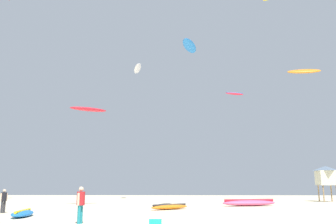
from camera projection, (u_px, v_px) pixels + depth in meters
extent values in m
cylinder|color=teal|center=(79.00, 215.00, 17.81)|extent=(0.17, 0.17, 0.88)
cylinder|color=teal|center=(81.00, 214.00, 18.00)|extent=(0.17, 0.17, 0.88)
cylinder|color=#B21E23|center=(81.00, 198.00, 18.06)|extent=(0.41, 0.41, 0.66)
cylinder|color=beige|center=(78.00, 199.00, 17.83)|extent=(0.12, 0.12, 0.61)
cylinder|color=beige|center=(83.00, 199.00, 18.27)|extent=(0.12, 0.12, 0.61)
sphere|color=beige|center=(81.00, 189.00, 18.15)|extent=(0.24, 0.24, 0.24)
cylinder|color=#2D2D33|center=(2.00, 207.00, 24.82)|extent=(0.15, 0.15, 0.79)
cylinder|color=#2D2D33|center=(4.00, 207.00, 24.97)|extent=(0.15, 0.15, 0.79)
cylinder|color=black|center=(4.00, 197.00, 25.03)|extent=(0.36, 0.36, 0.60)
cylinder|color=beige|center=(1.00, 197.00, 24.86)|extent=(0.11, 0.11, 0.55)
cylinder|color=beige|center=(7.00, 197.00, 25.20)|extent=(0.11, 0.11, 0.55)
sphere|color=beige|center=(4.00, 191.00, 25.12)|extent=(0.21, 0.21, 0.21)
ellipsoid|color=#E5598C|center=(249.00, 203.00, 33.40)|extent=(5.39, 2.66, 0.54)
cylinder|color=red|center=(249.00, 200.00, 33.45)|extent=(4.69, 1.36, 0.23)
ellipsoid|color=blue|center=(23.00, 214.00, 21.80)|extent=(1.51, 3.60, 0.40)
cylinder|color=yellow|center=(23.00, 211.00, 21.83)|extent=(0.63, 3.20, 0.15)
ellipsoid|color=orange|center=(170.00, 207.00, 28.51)|extent=(3.36, 3.16, 0.40)
cylinder|color=#2D2D33|center=(170.00, 205.00, 28.54)|extent=(2.57, 2.33, 0.16)
cylinder|color=#8C704C|center=(331.00, 193.00, 43.26)|extent=(0.14, 0.14, 1.90)
cylinder|color=#8C704C|center=(319.00, 193.00, 43.31)|extent=(0.14, 0.14, 1.90)
cylinder|color=#8C704C|center=(324.00, 194.00, 41.84)|extent=(0.14, 0.14, 1.90)
cube|color=beige|center=(326.00, 178.00, 42.91)|extent=(2.00, 2.00, 1.70)
pyramid|color=slate|center=(325.00, 168.00, 43.13)|extent=(2.30, 2.30, 0.55)
cube|color=#19B29E|center=(155.00, 223.00, 16.67)|extent=(0.56, 0.36, 0.32)
ellipsoid|color=red|center=(235.00, 94.00, 45.86)|extent=(2.54, 1.43, 0.56)
cylinder|color=blue|center=(234.00, 93.00, 45.88)|extent=(2.17, 0.79, 0.11)
ellipsoid|color=red|center=(88.00, 109.00, 34.78)|extent=(3.58, 2.61, 0.39)
ellipsoid|color=orange|center=(304.00, 71.00, 48.13)|extent=(4.46, 1.71, 1.05)
ellipsoid|color=blue|center=(190.00, 46.00, 31.92)|extent=(1.73, 3.55, 0.41)
ellipsoid|color=white|center=(138.00, 69.00, 49.29)|extent=(1.69, 4.06, 0.94)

